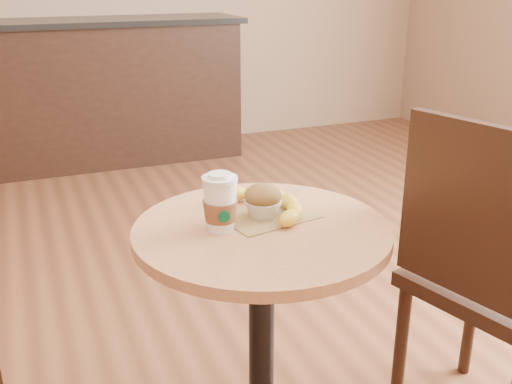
{
  "coord_description": "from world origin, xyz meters",
  "views": [
    {
      "loc": [
        -0.47,
        -1.32,
        1.37
      ],
      "look_at": [
        0.07,
        0.02,
        0.83
      ],
      "focal_mm": 42.0,
      "sensor_mm": 36.0,
      "label": 1
    }
  ],
  "objects_px": {
    "chair_right": "(490,275)",
    "muffin": "(263,201)",
    "cafe_table": "(262,305)",
    "banana": "(269,204)",
    "coffee_cup": "(220,205)"
  },
  "relations": [
    {
      "from": "chair_right",
      "to": "muffin",
      "type": "bearing_deg",
      "value": 55.58
    },
    {
      "from": "cafe_table",
      "to": "muffin",
      "type": "distance_m",
      "value": 0.28
    },
    {
      "from": "muffin",
      "to": "banana",
      "type": "xyz_separation_m",
      "value": [
        0.03,
        0.03,
        -0.02
      ]
    },
    {
      "from": "banana",
      "to": "coffee_cup",
      "type": "bearing_deg",
      "value": -171.58
    },
    {
      "from": "cafe_table",
      "to": "coffee_cup",
      "type": "bearing_deg",
      "value": 168.8
    },
    {
      "from": "chair_right",
      "to": "coffee_cup",
      "type": "height_order",
      "value": "chair_right"
    },
    {
      "from": "coffee_cup",
      "to": "muffin",
      "type": "xyz_separation_m",
      "value": [
        0.13,
        0.03,
        -0.02
      ]
    },
    {
      "from": "chair_right",
      "to": "muffin",
      "type": "xyz_separation_m",
      "value": [
        -0.61,
        0.21,
        0.24
      ]
    },
    {
      "from": "cafe_table",
      "to": "muffin",
      "type": "xyz_separation_m",
      "value": [
        0.03,
        0.05,
        0.28
      ]
    },
    {
      "from": "chair_right",
      "to": "banana",
      "type": "height_order",
      "value": "chair_right"
    },
    {
      "from": "coffee_cup",
      "to": "muffin",
      "type": "bearing_deg",
      "value": 21.49
    },
    {
      "from": "cafe_table",
      "to": "muffin",
      "type": "bearing_deg",
      "value": 64.66
    },
    {
      "from": "coffee_cup",
      "to": "banana",
      "type": "bearing_deg",
      "value": 27.24
    },
    {
      "from": "chair_right",
      "to": "coffee_cup",
      "type": "xyz_separation_m",
      "value": [
        -0.74,
        0.17,
        0.26
      ]
    },
    {
      "from": "cafe_table",
      "to": "coffee_cup",
      "type": "xyz_separation_m",
      "value": [
        -0.1,
        0.02,
        0.3
      ]
    }
  ]
}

